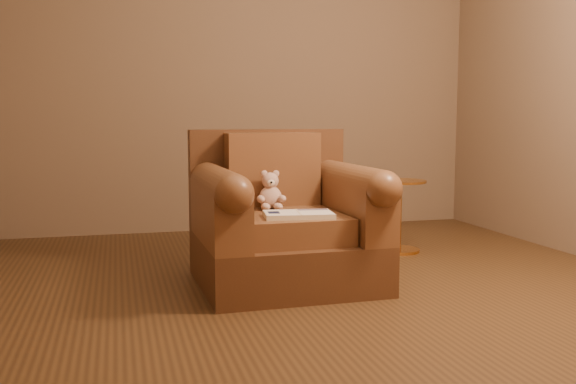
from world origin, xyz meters
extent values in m
plane|color=#4C321A|center=(0.00, 0.00, 0.00)|extent=(4.00, 4.00, 0.00)
cube|color=#7A624B|center=(0.00, 2.00, 1.35)|extent=(4.00, 0.02, 2.70)
cube|color=#50301A|center=(-0.15, 0.10, 0.14)|extent=(1.00, 0.95, 0.27)
cube|color=#50301A|center=(-0.16, 0.52, 0.58)|extent=(0.98, 0.12, 0.61)
cube|color=brown|center=(-0.15, 0.05, 0.35)|extent=(0.58, 0.70, 0.15)
cube|color=brown|center=(-0.15, 0.39, 0.64)|extent=(0.57, 0.17, 0.44)
cube|color=brown|center=(-0.54, 0.04, 0.43)|extent=(0.21, 0.84, 0.31)
cube|color=brown|center=(0.25, 0.06, 0.43)|extent=(0.21, 0.84, 0.31)
cylinder|color=brown|center=(-0.54, 0.04, 0.59)|extent=(0.21, 0.84, 0.20)
cylinder|color=brown|center=(0.25, 0.06, 0.59)|extent=(0.21, 0.84, 0.20)
ellipsoid|color=#CFA591|center=(-0.20, 0.24, 0.49)|extent=(0.13, 0.12, 0.14)
sphere|color=#CFA591|center=(-0.20, 0.25, 0.59)|extent=(0.10, 0.10, 0.10)
ellipsoid|color=#CFA591|center=(-0.24, 0.26, 0.63)|extent=(0.04, 0.02, 0.04)
ellipsoid|color=#CFA591|center=(-0.17, 0.25, 0.63)|extent=(0.04, 0.02, 0.04)
ellipsoid|color=beige|center=(-0.21, 0.20, 0.58)|extent=(0.05, 0.03, 0.04)
sphere|color=black|center=(-0.21, 0.18, 0.58)|extent=(0.01, 0.01, 0.01)
ellipsoid|color=#CFA591|center=(-0.27, 0.19, 0.49)|extent=(0.04, 0.09, 0.04)
ellipsoid|color=#CFA591|center=(-0.15, 0.17, 0.49)|extent=(0.04, 0.09, 0.04)
ellipsoid|color=#CFA591|center=(-0.25, 0.16, 0.44)|extent=(0.05, 0.09, 0.04)
ellipsoid|color=#CFA591|center=(-0.18, 0.15, 0.44)|extent=(0.05, 0.09, 0.04)
cube|color=beige|center=(-0.14, -0.12, 0.43)|extent=(0.39, 0.26, 0.03)
cube|color=white|center=(-0.23, -0.11, 0.45)|extent=(0.20, 0.24, 0.00)
cube|color=white|center=(-0.05, -0.13, 0.45)|extent=(0.20, 0.24, 0.00)
cube|color=beige|center=(-0.14, -0.12, 0.45)|extent=(0.03, 0.22, 0.00)
cube|color=#0F1638|center=(-0.27, -0.11, 0.45)|extent=(0.07, 0.08, 0.00)
cube|color=slate|center=(-0.04, -0.06, 0.45)|extent=(0.17, 0.07, 0.00)
cylinder|color=gold|center=(0.86, 0.76, 0.01)|extent=(0.29, 0.29, 0.02)
cylinder|color=gold|center=(0.86, 0.76, 0.26)|extent=(0.03, 0.03, 0.48)
cylinder|color=gold|center=(0.86, 0.76, 0.51)|extent=(0.37, 0.37, 0.02)
cylinder|color=gold|center=(0.86, 0.76, 0.49)|extent=(0.03, 0.03, 0.02)
camera|label=1|loc=(-1.07, -3.39, 0.95)|focal=40.00mm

